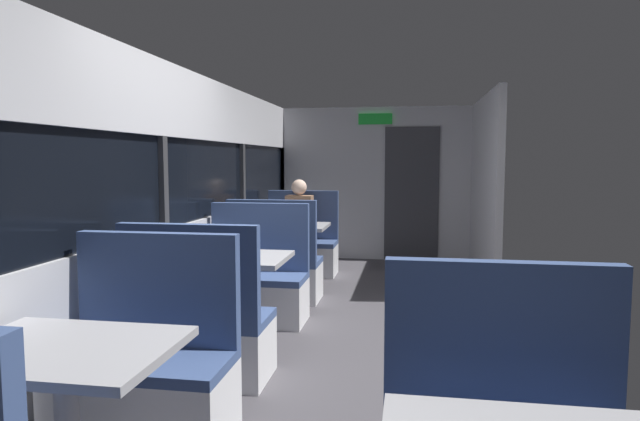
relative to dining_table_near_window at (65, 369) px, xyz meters
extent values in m
cube|color=#423F44|center=(0.89, 2.09, -0.65)|extent=(3.30, 9.20, 0.02)
cube|color=#B2B2B7|center=(-0.56, 2.09, -0.16)|extent=(0.08, 8.40, 0.95)
cube|color=#B2B2B7|center=(-0.56, 2.09, 1.36)|extent=(0.08, 8.40, 0.60)
cube|color=black|center=(-0.57, 2.09, 0.69)|extent=(0.03, 8.40, 0.75)
cube|color=#2D2D30|center=(-0.54, 2.09, 0.69)|extent=(0.06, 0.08, 0.75)
cube|color=#2D2D30|center=(-0.54, 4.19, 0.69)|extent=(0.06, 0.08, 0.75)
cube|color=#2D2D30|center=(-0.54, 6.29, 0.69)|extent=(0.06, 0.08, 0.75)
cube|color=#B2B2B7|center=(0.89, 6.29, 0.51)|extent=(2.90, 0.08, 2.30)
cube|color=#333338|center=(1.44, 6.24, 0.36)|extent=(0.80, 0.04, 2.00)
cube|color=green|center=(0.89, 6.23, 1.48)|extent=(0.50, 0.03, 0.16)
cube|color=#B2B2B7|center=(2.34, 5.09, 0.51)|extent=(0.08, 2.40, 2.30)
cube|color=#99999E|center=(0.00, 0.00, 0.08)|extent=(0.90, 0.70, 0.04)
cube|color=silver|center=(0.00, 0.66, -0.44)|extent=(0.95, 0.50, 0.39)
cube|color=#384C7A|center=(0.00, 0.66, -0.22)|extent=(0.95, 0.50, 0.06)
cube|color=#384C7A|center=(0.00, 0.87, 0.14)|extent=(0.95, 0.08, 0.65)
cylinder|color=#9E9EA3|center=(0.00, 2.17, -0.29)|extent=(0.10, 0.10, 0.70)
cube|color=#99999E|center=(0.00, 2.17, 0.08)|extent=(0.90, 0.70, 0.04)
cube|color=silver|center=(0.00, 1.51, -0.44)|extent=(0.95, 0.50, 0.39)
cube|color=#384C7A|center=(0.00, 1.51, -0.22)|extent=(0.95, 0.50, 0.06)
cube|color=#384C7A|center=(0.00, 1.30, 0.14)|extent=(0.95, 0.08, 0.65)
cube|color=silver|center=(0.00, 2.83, -0.44)|extent=(0.95, 0.50, 0.39)
cube|color=#384C7A|center=(0.00, 2.83, -0.22)|extent=(0.95, 0.50, 0.06)
cube|color=#384C7A|center=(0.00, 3.04, 0.14)|extent=(0.95, 0.08, 0.65)
cylinder|color=#9E9EA3|center=(0.00, 4.33, -0.29)|extent=(0.10, 0.10, 0.70)
cube|color=#99999E|center=(0.00, 4.33, 0.08)|extent=(0.90, 0.70, 0.04)
cube|color=silver|center=(0.00, 3.67, -0.44)|extent=(0.95, 0.50, 0.39)
cube|color=#384C7A|center=(0.00, 3.67, -0.22)|extent=(0.95, 0.50, 0.06)
cube|color=#384C7A|center=(0.00, 3.46, 0.14)|extent=(0.95, 0.08, 0.65)
cube|color=silver|center=(0.00, 4.99, -0.44)|extent=(0.95, 0.50, 0.39)
cube|color=#384C7A|center=(0.00, 4.99, -0.22)|extent=(0.95, 0.50, 0.06)
cube|color=#384C7A|center=(0.00, 5.20, 0.14)|extent=(0.95, 0.08, 0.65)
cube|color=#384C7A|center=(1.79, 0.27, 0.14)|extent=(0.95, 0.08, 0.65)
cube|color=#26262D|center=(0.00, 4.99, -0.41)|extent=(0.30, 0.36, 0.45)
cube|color=#8C664C|center=(0.00, 4.94, 0.11)|extent=(0.34, 0.22, 0.60)
sphere|color=beige|center=(0.00, 4.92, 0.52)|extent=(0.20, 0.20, 0.20)
cylinder|color=#8C664C|center=(-0.20, 4.76, 0.13)|extent=(0.07, 0.28, 0.07)
cylinder|color=#8C664C|center=(0.20, 4.76, 0.13)|extent=(0.07, 0.28, 0.07)
camera|label=1|loc=(1.41, -2.00, 0.87)|focal=30.65mm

